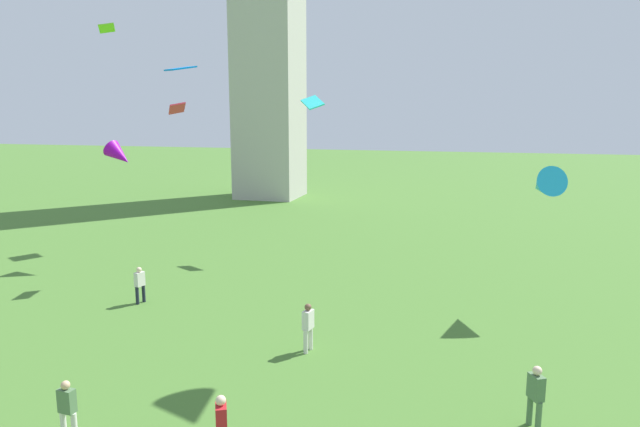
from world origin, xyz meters
TOP-DOWN VIEW (x-y plane):
  - person_0 at (-2.72, 9.64)m, footprint 0.49×0.27m
  - person_1 at (1.50, 16.24)m, footprint 0.33×0.52m
  - person_2 at (8.42, 13.21)m, footprint 0.44×0.51m
  - person_3 at (-6.78, 19.08)m, footprint 0.34×0.48m
  - person_4 at (1.33, 9.77)m, footprint 0.42×0.51m
  - kite_flying_2 at (-11.50, 25.02)m, footprint 1.86×1.29m
  - kite_flying_3 at (-11.06, 31.18)m, footprint 1.88×2.05m
  - kite_flying_4 at (-7.44, 24.05)m, footprint 1.18×1.32m
  - kite_flying_5 at (-2.29, 30.15)m, footprint 1.57×1.47m
  - kite_flying_6 at (-10.21, 22.80)m, footprint 1.11×1.24m
  - kite_flying_7 at (9.44, 23.11)m, footprint 1.71×2.24m

SIDE VIEW (x-z plane):
  - person_0 at x=-2.72m, z-range 0.10..1.68m
  - person_3 at x=-6.78m, z-range 0.10..1.69m
  - person_4 at x=1.33m, z-range 0.11..1.80m
  - person_1 at x=1.50m, z-range 0.11..1.80m
  - person_2 at x=8.42m, z-range 0.11..1.81m
  - kite_flying_7 at x=9.44m, z-range 4.29..5.96m
  - kite_flying_2 at x=-11.50m, z-range 5.00..6.57m
  - kite_flying_4 at x=-7.44m, z-range 7.90..8.52m
  - kite_flying_5 at x=-2.29m, z-range 8.14..9.02m
  - kite_flying_3 at x=-11.06m, z-range 10.50..10.90m
  - kite_flying_6 at x=-10.21m, z-range 11.70..12.10m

